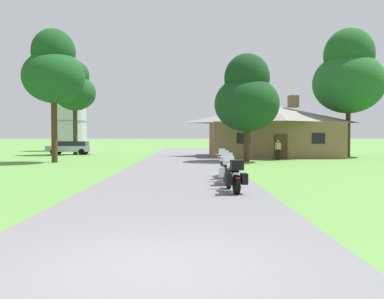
% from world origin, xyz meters
% --- Properties ---
extents(ground_plane, '(500.00, 500.00, 0.00)m').
position_xyz_m(ground_plane, '(0.00, 20.00, 0.00)').
color(ground_plane, '#56893D').
extents(asphalt_driveway, '(6.40, 80.00, 0.06)m').
position_xyz_m(asphalt_driveway, '(0.00, 18.00, 0.03)').
color(asphalt_driveway, slate).
rests_on(asphalt_driveway, ground).
extents(motorcycle_white_nearest_to_camera, '(0.82, 2.08, 1.30)m').
position_xyz_m(motorcycle_white_nearest_to_camera, '(2.03, 7.93, 0.61)').
color(motorcycle_white_nearest_to_camera, black).
rests_on(motorcycle_white_nearest_to_camera, asphalt_driveway).
extents(motorcycle_green_second_in_row, '(0.72, 2.08, 1.30)m').
position_xyz_m(motorcycle_green_second_in_row, '(2.05, 10.45, 0.61)').
color(motorcycle_green_second_in_row, black).
rests_on(motorcycle_green_second_in_row, asphalt_driveway).
extents(motorcycle_silver_farthest_in_row, '(0.66, 2.08, 1.30)m').
position_xyz_m(motorcycle_silver_farthest_in_row, '(2.14, 12.89, 0.62)').
color(motorcycle_silver_farthest_in_row, black).
rests_on(motorcycle_silver_farthest_in_row, asphalt_driveway).
extents(stone_lodge, '(12.06, 8.63, 5.77)m').
position_xyz_m(stone_lodge, '(8.30, 33.04, 2.50)').
color(stone_lodge, brown).
rests_on(stone_lodge, ground).
extents(bystander_tan_shirt_near_lodge, '(0.53, 0.31, 1.67)m').
position_xyz_m(bystander_tan_shirt_near_lodge, '(7.78, 27.67, 0.93)').
color(bystander_tan_shirt_near_lodge, black).
rests_on(bystander_tan_shirt_near_lodge, ground).
extents(tree_left_near, '(4.53, 4.53, 9.82)m').
position_xyz_m(tree_left_near, '(-9.45, 24.62, 6.82)').
color(tree_left_near, '#422D19').
rests_on(tree_left_near, ground).
extents(tree_left_far, '(4.28, 4.28, 9.73)m').
position_xyz_m(tree_left_far, '(-11.29, 36.86, 6.88)').
color(tree_left_far, '#422D19').
rests_on(tree_left_far, ground).
extents(tree_by_lodge_front, '(4.91, 4.91, 8.18)m').
position_xyz_m(tree_by_lodge_front, '(4.89, 25.34, 4.95)').
color(tree_by_lodge_front, '#422D19').
rests_on(tree_by_lodge_front, ground).
extents(tree_right_of_lodge, '(6.72, 6.72, 12.17)m').
position_xyz_m(tree_right_of_lodge, '(15.71, 33.41, 7.77)').
color(tree_right_of_lodge, '#422D19').
rests_on(tree_right_of_lodge, ground).
extents(metal_silo_distant, '(4.31, 4.31, 8.87)m').
position_xyz_m(metal_silo_distant, '(-15.19, 48.57, 4.45)').
color(metal_silo_distant, '#B2B7BC').
rests_on(metal_silo_distant, ground).
extents(parked_silver_suv_far_left, '(4.62, 1.95, 1.40)m').
position_xyz_m(parked_silver_suv_far_left, '(-11.92, 37.29, 0.78)').
color(parked_silver_suv_far_left, '#ADAFB7').
rests_on(parked_silver_suv_far_left, ground).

